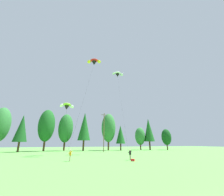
{
  "coord_description": "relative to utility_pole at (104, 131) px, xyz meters",
  "views": [
    {
      "loc": [
        -7.43,
        -3.19,
        2.63
      ],
      "look_at": [
        0.75,
        20.67,
        10.45
      ],
      "focal_mm": 23.56,
      "sensor_mm": 36.0,
      "label": 1
    }
  ],
  "objects": [
    {
      "name": "kite_flyer_mid",
      "position": [
        -2.74,
        -25.92,
        -5.73
      ],
      "size": [
        0.53,
        0.57,
        1.69
      ],
      "color": "gray",
      "rests_on": "ground_plane"
    },
    {
      "name": "utility_pole",
      "position": [
        0.0,
        0.0,
        0.0
      ],
      "size": [
        2.2,
        0.26,
        12.91
      ],
      "color": "brown",
      "rests_on": "ground_plane"
    },
    {
      "name": "treeline_tree_c",
      "position": [
        -33.31,
        9.42,
        2.08
      ],
      "size": [
        5.73,
        5.73,
        14.55
      ],
      "color": "#472D19",
      "rests_on": "ground_plane"
    },
    {
      "name": "treeline_tree_h",
      "position": [
        4.52,
        9.02,
        2.12
      ],
      "size": [
        5.75,
        5.75,
        14.62
      ],
      "color": "#472D19",
      "rests_on": "ground_plane"
    },
    {
      "name": "picnic_cooler",
      "position": [
        -3.02,
        -27.41,
        -6.56
      ],
      "size": [
        0.62,
        0.62,
        0.34
      ],
      "primitive_type": "cube",
      "rotation": [
        0.0,
        0.0,
        2.37
      ],
      "color": "red",
      "rests_on": "ground_plane"
    },
    {
      "name": "treeline_tree_g",
      "position": [
        -5.45,
        8.78,
        2.37
      ],
      "size": [
        4.79,
        4.79,
        14.52
      ],
      "color": "#472D19",
      "rests_on": "ground_plane"
    },
    {
      "name": "treeline_tree_j",
      "position": [
        19.16,
        9.28,
        -1.04
      ],
      "size": [
        4.34,
        4.34,
        9.41
      ],
      "color": "#472D19",
      "rests_on": "ground_plane"
    },
    {
      "name": "parafoil_kite_high_red_yellow",
      "position": [
        -7.25,
        -14.66,
        17.21
      ],
      "size": [
        7.28,
        10.8,
        23.31
      ],
      "color": "red"
    },
    {
      "name": "kite_flyer_near",
      "position": [
        -12.31,
        -24.45,
        -5.73
      ],
      "size": [
        0.66,
        0.69,
        1.69
      ],
      "color": "gray",
      "rests_on": "ground_plane"
    },
    {
      "name": "parafoil_kite_far_lime_white",
      "position": [
        -13.2,
        -11.01,
        5.14
      ],
      "size": [
        3.83,
        14.22,
        11.19
      ],
      "color": "#93D633"
    },
    {
      "name": "treeline_tree_e",
      "position": [
        -19.24,
        10.41,
        2.32
      ],
      "size": [
        5.83,
        5.83,
        14.94
      ],
      "color": "#472D19",
      "rests_on": "ground_plane"
    },
    {
      "name": "treeline_tree_k",
      "position": [
        23.08,
        8.14,
        1.66
      ],
      "size": [
        4.55,
        4.55,
        13.4
      ],
      "color": "#472D19",
      "rests_on": "ground_plane"
    },
    {
      "name": "treeline_tree_d",
      "position": [
        -26.48,
        7.13,
        0.78
      ],
      "size": [
        4.24,
        4.24,
        12.0
      ],
      "color": "#472D19",
      "rests_on": "ground_plane"
    },
    {
      "name": "treeline_tree_i",
      "position": [
        9.46,
        8.14,
        -0.53
      ],
      "size": [
        3.78,
        3.78,
        9.9
      ],
      "color": "#472D19",
      "rests_on": "ground_plane"
    },
    {
      "name": "treeline_tree_l",
      "position": [
        30.85,
        6.52,
        -1.37
      ],
      "size": [
        4.19,
        4.19,
        8.86
      ],
      "color": "#472D19",
      "rests_on": "ground_plane"
    },
    {
      "name": "parafoil_kite_mid_white",
      "position": [
        0.68,
        -11.97,
        16.09
      ],
      "size": [
        5.59,
        14.63,
        22.0
      ],
      "color": "white"
    },
    {
      "name": "treeline_tree_f",
      "position": [
        -12.3,
        11.26,
        1.61
      ],
      "size": [
        5.52,
        5.52,
        13.77
      ],
      "color": "#472D19",
      "rests_on": "ground_plane"
    }
  ]
}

